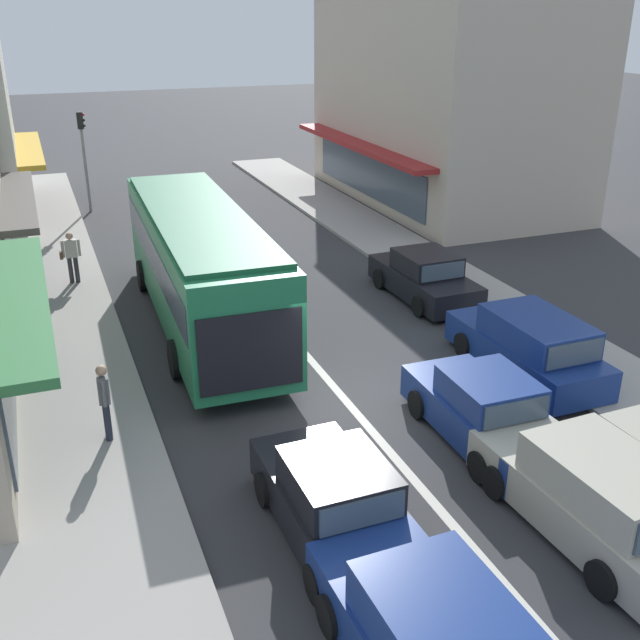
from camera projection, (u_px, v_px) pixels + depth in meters
ground_plane at (351, 406)px, 16.65m from camera, size 140.00×140.00×0.00m
lane_centre_line at (292, 338)px, 20.09m from camera, size 0.20×28.00×0.01m
sidewalk_left at (21, 345)px, 19.51m from camera, size 5.20×44.00×0.14m
kerb_right at (454, 283)px, 23.85m from camera, size 2.80×44.00×0.12m
building_right_far at (445, 100)px, 32.80m from camera, size 8.32×13.32×8.86m
city_bus at (200, 261)px, 20.20m from camera, size 2.99×10.93×3.23m
sedan_queue_gap_filler at (486, 411)px, 15.13m from camera, size 1.95×4.23×1.47m
sedan_adjacent_lane_trail at (337, 503)px, 12.33m from camera, size 1.92×4.21×1.47m
wagon_queue_far_back at (594, 496)px, 12.39m from camera, size 2.07×4.57×1.58m
parked_wagon_kerb_second at (529, 346)px, 17.81m from camera, size 1.97×4.52×1.58m
parked_sedan_kerb_third at (425, 278)px, 22.57m from camera, size 1.96×4.23×1.47m
traffic_light_downstreet at (83, 145)px, 31.31m from camera, size 0.33×0.24×4.20m
pedestrian_with_handbag_near at (71, 254)px, 23.35m from camera, size 0.65×0.25×1.63m
pedestrian_browsing_midblock at (105, 397)px, 14.83m from camera, size 0.25×0.57×1.63m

